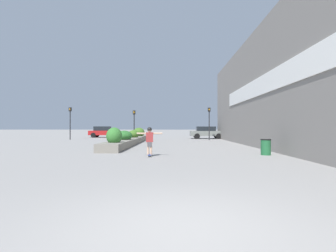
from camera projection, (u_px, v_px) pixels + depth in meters
The scene contains 12 objects.
ground_plane at pixel (182, 228), 3.71m from camera, with size 300.00×300.00×0.00m, color gray.
building_wall_right at pixel (270, 84), 16.29m from camera, with size 0.67×35.28×8.28m.
planter_box at pixel (130, 139), 22.25m from camera, with size 1.39×15.60×1.42m.
skateboard at pixel (150, 155), 12.76m from camera, with size 0.25×0.70×0.10m.
skateboarder at pixel (150, 138), 12.76m from camera, with size 1.25×0.23×1.34m.
trash_bin at pixel (266, 147), 13.44m from camera, with size 0.52×0.52×0.82m.
car_leftmost at pixel (261, 132), 35.24m from camera, with size 4.06×1.89×1.57m.
car_center_left at pixel (103, 132), 36.59m from camera, with size 3.81×1.92×1.54m.
car_center_right at pixel (207, 132), 32.62m from camera, with size 4.22×1.88×1.52m.
traffic_light_left at pixel (134, 120), 29.49m from camera, with size 0.28×0.30×3.33m.
traffic_light_right at pixel (209, 118), 29.40m from camera, with size 0.28×0.30×3.64m.
traffic_light_far_left at pixel (70, 118), 30.07m from camera, with size 0.28×0.30×3.72m.
Camera 1 is at (-0.11, -3.72, 1.43)m, focal length 28.00 mm.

